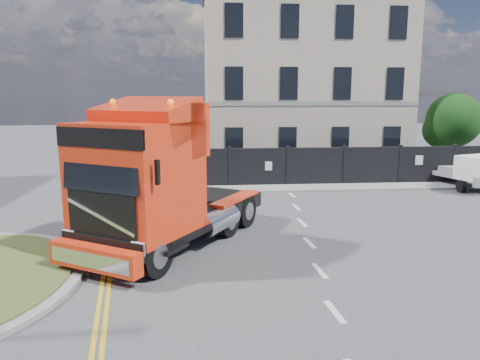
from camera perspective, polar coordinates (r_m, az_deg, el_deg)
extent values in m
plane|color=#424244|center=(15.31, -2.80, -7.52)|extent=(120.00, 120.00, 0.00)
cube|color=black|center=(24.73, 10.34, 1.61)|extent=(18.00, 0.25, 2.00)
cube|color=silver|center=(28.20, 27.25, 1.69)|extent=(2.60, 0.12, 2.00)
cube|color=#BFAC98|center=(31.75, 6.98, 11.76)|extent=(12.00, 10.00, 11.00)
cylinder|color=#382619|center=(30.73, 24.33, 2.93)|extent=(0.24, 0.24, 2.40)
sphere|color=black|center=(30.56, 24.61, 6.64)|extent=(3.20, 3.20, 3.20)
sphere|color=black|center=(30.71, 23.34, 5.63)|extent=(2.20, 2.20, 2.20)
cube|color=gray|center=(24.04, 10.84, -0.93)|extent=(20.00, 1.60, 0.12)
cube|color=black|center=(15.31, -7.57, -4.33)|extent=(6.04, 7.44, 0.50)
cube|color=red|center=(13.44, -12.42, 0.29)|extent=(3.91, 3.95, 3.13)
cube|color=red|center=(14.21, -9.63, 6.15)|extent=(2.91, 2.33, 1.57)
cube|color=black|center=(12.31, -16.70, 1.29)|extent=(2.13, 1.35, 1.17)
cube|color=red|center=(12.60, -17.29, -9.05)|extent=(2.58, 1.81, 0.62)
cylinder|color=black|center=(14.03, -18.32, -7.26)|extent=(0.92, 1.18, 1.16)
cylinder|color=gray|center=(14.03, -18.32, -7.26)|extent=(0.68, 0.75, 0.64)
cylinder|color=black|center=(12.49, -10.34, -9.07)|extent=(0.92, 1.18, 1.16)
cylinder|color=gray|center=(12.49, -10.34, -9.07)|extent=(0.68, 0.75, 0.64)
cylinder|color=black|center=(16.93, -8.81, -3.83)|extent=(0.92, 1.18, 1.16)
cylinder|color=gray|center=(16.93, -8.81, -3.83)|extent=(0.68, 0.75, 0.64)
cylinder|color=black|center=(15.69, -1.57, -4.85)|extent=(0.92, 1.18, 1.16)
cylinder|color=gray|center=(15.69, -1.57, -4.85)|extent=(0.68, 0.75, 0.64)
cylinder|color=black|center=(18.01, -6.33, -2.91)|extent=(0.92, 1.18, 1.16)
cylinder|color=gray|center=(18.01, -6.33, -2.91)|extent=(0.68, 0.75, 0.64)
cylinder|color=black|center=(16.84, 0.60, -3.78)|extent=(0.92, 1.18, 1.16)
cylinder|color=gray|center=(16.84, 0.60, -3.78)|extent=(0.68, 0.75, 0.64)
cube|color=slate|center=(26.62, 25.54, 0.54)|extent=(2.96, 4.55, 0.22)
cube|color=white|center=(25.42, 27.14, 1.30)|extent=(2.10, 2.05, 1.15)
cylinder|color=black|center=(25.12, 25.36, -0.69)|extent=(0.22, 0.62, 0.62)
cylinder|color=black|center=(27.40, 22.59, 0.36)|extent=(0.22, 0.62, 0.62)
cylinder|color=black|center=(28.21, 25.61, 0.41)|extent=(0.22, 0.62, 0.62)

